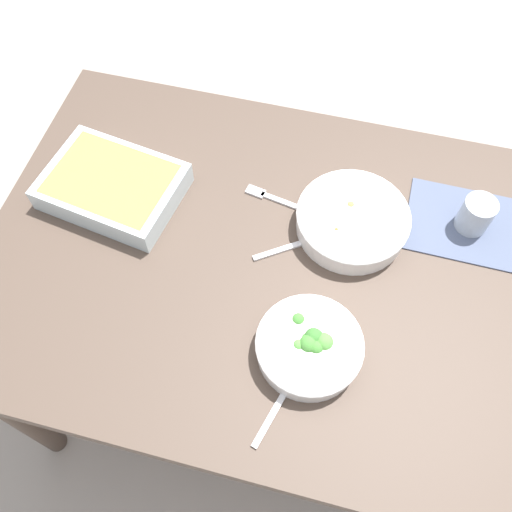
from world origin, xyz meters
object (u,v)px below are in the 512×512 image
(drink_cup, at_px, (475,216))
(spoon_by_broccoli, at_px, (284,394))
(broccoli_bowl, at_px, (309,346))
(spoon_by_stew, at_px, (301,243))
(stew_bowl, at_px, (352,220))
(fork_on_table, at_px, (276,199))
(baking_dish, at_px, (112,185))

(drink_cup, bearing_deg, spoon_by_broccoli, -123.72)
(broccoli_bowl, xyz_separation_m, spoon_by_stew, (-0.07, 0.24, -0.03))
(stew_bowl, distance_m, spoon_by_broccoli, 0.41)
(spoon_by_stew, height_order, fork_on_table, spoon_by_stew)
(stew_bowl, relative_size, drink_cup, 2.95)
(stew_bowl, bearing_deg, fork_on_table, 169.32)
(broccoli_bowl, height_order, drink_cup, drink_cup)
(drink_cup, bearing_deg, baking_dish, -171.87)
(stew_bowl, xyz_separation_m, spoon_by_broccoli, (-0.06, -0.41, -0.03))
(baking_dish, relative_size, spoon_by_stew, 2.14)
(baking_dish, height_order, spoon_by_stew, baking_dish)
(baking_dish, relative_size, spoon_by_broccoli, 1.91)
(stew_bowl, bearing_deg, spoon_by_broccoli, -98.46)
(baking_dish, xyz_separation_m, spoon_by_stew, (0.45, -0.03, -0.03))
(broccoli_bowl, distance_m, spoon_by_stew, 0.25)
(spoon_by_stew, bearing_deg, baking_dish, 176.72)
(spoon_by_stew, bearing_deg, stew_bowl, 34.70)
(stew_bowl, distance_m, drink_cup, 0.27)
(stew_bowl, relative_size, fork_on_table, 1.41)
(spoon_by_stew, xyz_separation_m, fork_on_table, (-0.08, 0.10, -0.00))
(baking_dish, relative_size, fork_on_table, 1.87)
(stew_bowl, bearing_deg, broccoli_bowl, -96.01)
(drink_cup, bearing_deg, spoon_by_stew, -158.50)
(stew_bowl, xyz_separation_m, broccoli_bowl, (-0.03, -0.31, -0.00))
(baking_dish, xyz_separation_m, fork_on_table, (0.37, 0.08, -0.03))
(spoon_by_stew, relative_size, spoon_by_broccoli, 0.89)
(stew_bowl, height_order, fork_on_table, stew_bowl)
(stew_bowl, bearing_deg, spoon_by_stew, -145.30)
(fork_on_table, bearing_deg, drink_cup, 5.08)
(stew_bowl, height_order, spoon_by_broccoli, stew_bowl)
(broccoli_bowl, bearing_deg, baking_dish, 152.47)
(broccoli_bowl, distance_m, fork_on_table, 0.38)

